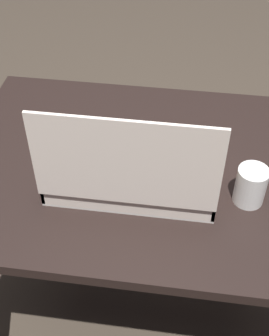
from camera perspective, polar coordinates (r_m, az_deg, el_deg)
ground_plane at (r=1.81m, az=2.28°, el=-17.09°), size 8.00×8.00×0.00m
dining_table at (r=1.30m, az=3.04°, el=-3.55°), size 1.08×0.71×0.74m
donut_box at (r=1.14m, az=0.29°, el=-0.08°), size 0.41×0.28×0.28m
coffee_mug at (r=1.13m, az=14.00°, el=-2.03°), size 0.07×0.07×0.10m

